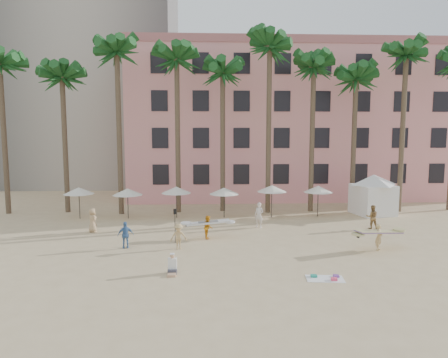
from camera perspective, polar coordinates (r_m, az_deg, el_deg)
name	(u,v)px	position (r m, az deg, el deg)	size (l,w,h in m)	color
ground	(253,266)	(21.83, 4.17, -12.28)	(120.00, 120.00, 0.00)	#D1B789
pink_hotel	(288,125)	(47.48, 9.07, 7.59)	(35.00, 14.00, 16.00)	pink
grey_tower	(94,4)	(63.17, -18.07, 22.71)	(22.00, 18.00, 50.00)	#A89E8E
palm_row	(240,65)	(36.14, 2.32, 15.95)	(44.40, 5.40, 16.30)	brown
umbrella_row	(200,190)	(33.36, -3.41, -1.61)	(22.50, 2.70, 2.73)	#332B23
cabana	(373,191)	(37.06, 20.53, -1.61)	(5.31, 5.31, 3.50)	white
beach_towel	(326,278)	(20.59, 14.35, -13.55)	(1.90, 1.20, 0.14)	white
carrier_yellow	(379,235)	(26.00, 21.26, -7.47)	(3.19, 1.71, 1.64)	tan
carrier_white	(208,226)	(27.02, -2.29, -6.71)	(3.00, 1.04, 1.55)	orange
beachgoers	(219,224)	(27.51, -0.71, -6.45)	(21.39, 6.13, 1.90)	tan
paddle	(175,221)	(26.01, -7.02, -6.02)	(0.18, 0.04, 2.23)	black
seated_man	(172,267)	(20.71, -7.40, -12.34)	(0.45, 0.79, 1.02)	#3F3F4C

